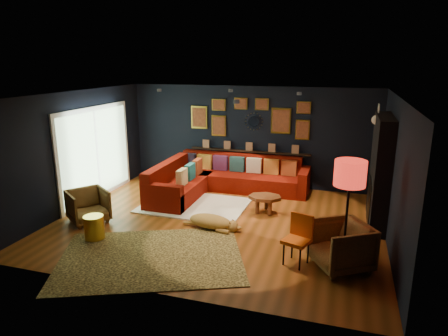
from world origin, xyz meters
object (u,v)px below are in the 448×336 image
(gold_stool, at_px, (94,228))
(dog, at_px, (210,219))
(orange_chair, at_px, (299,235))
(sectional, at_px, (217,180))
(armchair_right, at_px, (341,244))
(pouf, at_px, (187,186))
(floor_lamp, at_px, (350,178))
(coffee_table, at_px, (265,199))
(armchair_left, at_px, (88,204))

(gold_stool, distance_m, dog, 2.20)
(orange_chair, distance_m, dog, 2.03)
(sectional, distance_m, armchair_right, 4.30)
(dog, bearing_deg, gold_stool, -144.13)
(pouf, bearing_deg, gold_stool, -102.28)
(sectional, height_order, floor_lamp, floor_lamp)
(coffee_table, bearing_deg, dog, -126.82)
(armchair_right, distance_m, floor_lamp, 1.08)
(orange_chair, height_order, dog, orange_chair)
(armchair_left, xyz_separation_m, armchair_right, (5.00, -0.44, 0.04))
(pouf, height_order, floor_lamp, floor_lamp)
(pouf, distance_m, armchair_left, 2.59)
(pouf, height_order, armchair_right, armchair_right)
(armchair_right, xyz_separation_m, floor_lamp, (0.05, 0.07, 1.08))
(pouf, relative_size, armchair_right, 0.63)
(sectional, distance_m, floor_lamp, 4.44)
(pouf, bearing_deg, armchair_right, -35.75)
(sectional, distance_m, coffee_table, 1.77)
(armchair_right, bearing_deg, gold_stool, -118.61)
(pouf, height_order, orange_chair, orange_chair)
(sectional, relative_size, orange_chair, 4.13)
(coffee_table, height_order, armchair_left, armchair_left)
(sectional, relative_size, floor_lamp, 1.93)
(sectional, xyz_separation_m, pouf, (-0.69, -0.31, -0.12))
(armchair_right, height_order, gold_stool, armchair_right)
(sectional, xyz_separation_m, armchair_left, (-1.94, -2.57, 0.05))
(sectional, relative_size, armchair_left, 4.55)
(armchair_right, distance_m, gold_stool, 4.40)
(pouf, xyz_separation_m, gold_stool, (-0.64, -2.95, 0.02))
(armchair_right, distance_m, orange_chair, 0.67)
(gold_stool, bearing_deg, coffee_table, 38.81)
(coffee_table, xyz_separation_m, pouf, (-2.12, 0.73, -0.12))
(armchair_right, relative_size, orange_chair, 1.01)
(coffee_table, relative_size, gold_stool, 1.69)
(gold_stool, bearing_deg, sectional, 67.84)
(sectional, xyz_separation_m, armchair_right, (3.06, -3.01, 0.09))
(armchair_right, xyz_separation_m, gold_stool, (-4.39, -0.25, -0.19))
(pouf, bearing_deg, armchair_left, -118.92)
(coffee_table, bearing_deg, orange_chair, -64.39)
(pouf, height_order, armchair_left, armchair_left)
(orange_chair, distance_m, floor_lamp, 1.24)
(sectional, height_order, armchair_left, sectional)
(coffee_table, height_order, floor_lamp, floor_lamp)
(gold_stool, height_order, dog, gold_stool)
(armchair_left, bearing_deg, floor_lamp, -58.12)
(coffee_table, distance_m, pouf, 2.25)
(armchair_left, bearing_deg, coffee_table, -29.45)
(pouf, relative_size, orange_chair, 0.64)
(armchair_right, bearing_deg, pouf, -157.62)
(pouf, relative_size, floor_lamp, 0.30)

